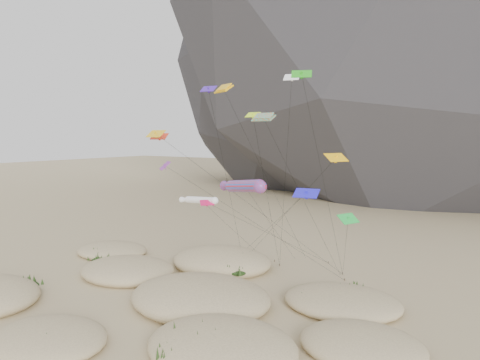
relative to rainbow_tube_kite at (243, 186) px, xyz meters
name	(u,v)px	position (x,y,z in m)	size (l,w,h in m)	color
ground	(154,315)	(-5.57, -7.52, -12.32)	(500.00, 500.00, 0.00)	#CCB789
dunes	(171,292)	(-7.23, -3.17, -11.63)	(51.87, 37.05, 3.58)	#CCB789
dune_grass	(163,294)	(-7.32, -4.25, -11.50)	(42.69, 30.04, 1.46)	black
kite_stakes	(280,262)	(-3.97, 15.45, -12.17)	(22.72, 6.04, 0.30)	#3F2D1E
rainbow_tube_kite	(243,186)	(0.00, 0.00, 0.00)	(8.28, 21.41, 13.35)	red
white_tube_kite	(199,200)	(-7.60, 2.41, -2.34)	(6.51, 13.88, 10.64)	white
orange_parafoil	(225,91)	(-5.56, 4.68, 10.29)	(4.87, 16.62, 23.38)	#F1AE0C
multi_parafoil	(265,119)	(1.39, 1.89, 6.81)	(4.88, 13.85, 19.82)	orange
delta_kites	(242,149)	(-1.96, 2.91, 3.72)	(27.55, 21.40, 24.52)	#411CA8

